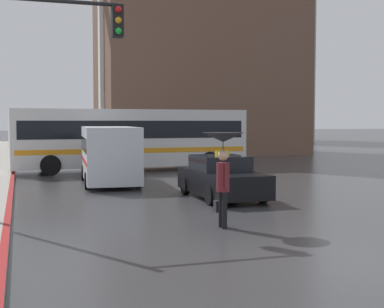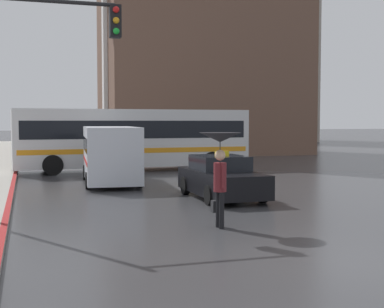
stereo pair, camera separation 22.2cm
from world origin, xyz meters
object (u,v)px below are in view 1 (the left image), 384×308
object	(u,v)px
ambulance_van	(109,152)
monument_cross	(105,22)
city_bus	(131,137)
pedestrian_with_umbrella	(223,153)
traffic_light	(45,62)
taxi	(222,178)

from	to	relation	value
ambulance_van	monument_cross	world-z (taller)	monument_cross
city_bus	ambulance_van	bearing A→B (deg)	157.36
city_bus	pedestrian_with_umbrella	distance (m)	15.21
ambulance_van	pedestrian_with_umbrella	distance (m)	9.90
pedestrian_with_umbrella	traffic_light	world-z (taller)	traffic_light
ambulance_van	traffic_light	bearing A→B (deg)	75.19
pedestrian_with_umbrella	city_bus	bearing A→B (deg)	-4.09
ambulance_van	traffic_light	distance (m)	8.98
monument_cross	ambulance_van	bearing A→B (deg)	-98.37
taxi	ambulance_van	size ratio (longest dim) A/B	0.75
taxi	traffic_light	distance (m)	7.14
taxi	traffic_light	bearing A→B (deg)	27.08
traffic_light	monument_cross	size ratio (longest dim) A/B	0.33
pedestrian_with_umbrella	monument_cross	bearing A→B (deg)	-3.82
pedestrian_with_umbrella	traffic_light	size ratio (longest dim) A/B	0.39
taxi	monument_cross	distance (m)	24.36
city_bus	taxi	bearing A→B (deg)	-177.75
taxi	pedestrian_with_umbrella	xyz separation A→B (m)	(-1.75, -4.62, 1.12)
monument_cross	taxi	bearing A→B (deg)	-89.32
taxi	city_bus	distance (m)	10.65
taxi	traffic_light	xyz separation A→B (m)	(-5.64, -2.89, 3.28)
taxi	ambulance_van	bearing A→B (deg)	-61.51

